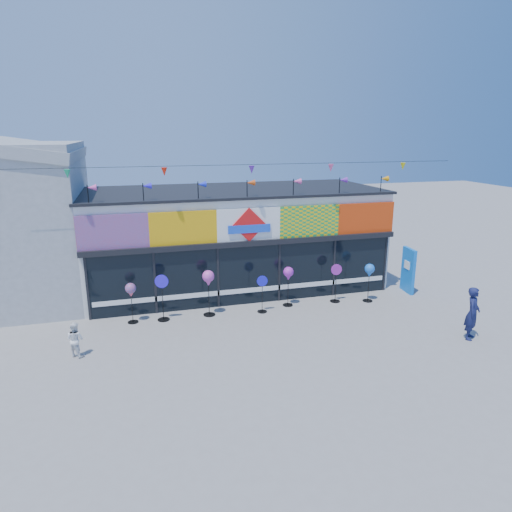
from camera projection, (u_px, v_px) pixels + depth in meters
name	position (u px, v px, depth m)	size (l,w,h in m)	color
ground	(277.00, 341.00, 14.42)	(80.00, 80.00, 0.00)	gray
kite_shop	(234.00, 238.00, 19.40)	(16.00, 5.70, 5.31)	white
blue_sign	(408.00, 270.00, 18.65)	(0.23, 0.93, 1.84)	blue
spinner_0	(131.00, 291.00, 15.53)	(0.36, 0.36, 1.44)	black
spinner_1	(162.00, 296.00, 15.81)	(0.46, 0.42, 1.66)	black
spinner_2	(208.00, 280.00, 16.11)	(0.43, 0.43, 1.69)	black
spinner_3	(262.00, 293.00, 16.57)	(0.39, 0.35, 1.39)	black
spinner_4	(288.00, 275.00, 17.07)	(0.39, 0.39, 1.53)	black
spinner_5	(336.00, 282.00, 17.57)	(0.43, 0.39, 1.51)	black
spinner_6	(369.00, 271.00, 17.51)	(0.38, 0.38, 1.52)	black
adult_man	(472.00, 313.00, 14.39)	(0.63, 0.41, 1.72)	#161B45
child	(75.00, 339.00, 13.33)	(0.52, 0.30, 1.06)	white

